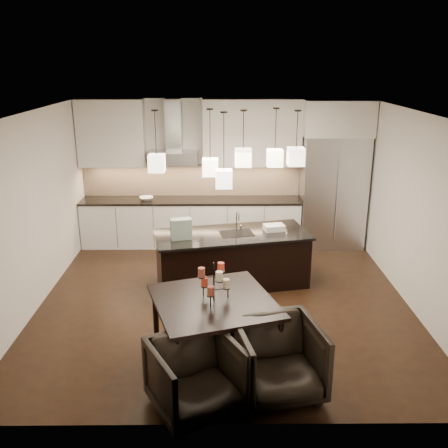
{
  "coord_description": "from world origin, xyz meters",
  "views": [
    {
      "loc": [
        -0.06,
        -6.88,
        3.48
      ],
      "look_at": [
        0.0,
        0.2,
        1.15
      ],
      "focal_mm": 40.0,
      "sensor_mm": 36.0,
      "label": 1
    }
  ],
  "objects_px": {
    "refrigerator": "(332,192)",
    "armchair_right": "(278,359)",
    "island_body": "(232,260)",
    "armchair_left": "(196,377)",
    "dining_table": "(214,330)"
  },
  "relations": [
    {
      "from": "refrigerator",
      "to": "dining_table",
      "type": "height_order",
      "value": "refrigerator"
    },
    {
      "from": "refrigerator",
      "to": "armchair_left",
      "type": "xyz_separation_m",
      "value": [
        -2.42,
        -4.9,
        -0.68
      ]
    },
    {
      "from": "island_body",
      "to": "armchair_left",
      "type": "relative_size",
      "value": 2.72
    },
    {
      "from": "armchair_left",
      "to": "armchair_right",
      "type": "xyz_separation_m",
      "value": [
        0.88,
        0.28,
        0.02
      ]
    },
    {
      "from": "refrigerator",
      "to": "armchair_right",
      "type": "distance_m",
      "value": 4.91
    },
    {
      "from": "armchair_left",
      "to": "dining_table",
      "type": "bearing_deg",
      "value": 50.65
    },
    {
      "from": "island_body",
      "to": "armchair_right",
      "type": "relative_size",
      "value": 2.6
    },
    {
      "from": "island_body",
      "to": "dining_table",
      "type": "bearing_deg",
      "value": -108.62
    },
    {
      "from": "armchair_right",
      "to": "armchair_left",
      "type": "bearing_deg",
      "value": -174.73
    },
    {
      "from": "refrigerator",
      "to": "island_body",
      "type": "bearing_deg",
      "value": -137.67
    },
    {
      "from": "armchair_left",
      "to": "refrigerator",
      "type": "bearing_deg",
      "value": 35.74
    },
    {
      "from": "refrigerator",
      "to": "dining_table",
      "type": "distance_m",
      "value": 4.62
    },
    {
      "from": "island_body",
      "to": "armchair_left",
      "type": "height_order",
      "value": "island_body"
    },
    {
      "from": "island_body",
      "to": "dining_table",
      "type": "relative_size",
      "value": 1.75
    },
    {
      "from": "dining_table",
      "to": "armchair_left",
      "type": "distance_m",
      "value": 0.93
    }
  ]
}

